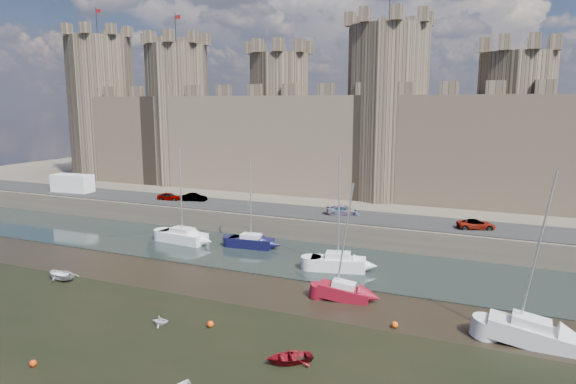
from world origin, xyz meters
name	(u,v)px	position (x,y,z in m)	size (l,w,h in m)	color
ground	(156,375)	(0.00, 0.00, 0.00)	(160.00, 160.00, 0.00)	black
water_channel	(308,259)	(0.00, 24.00, 0.04)	(160.00, 12.00, 0.08)	black
quay	(388,191)	(0.00, 60.00, 1.25)	(160.00, 60.00, 2.50)	#4C443A
road	(339,215)	(0.00, 34.00, 2.55)	(160.00, 7.00, 0.10)	black
castle	(367,131)	(-0.64, 48.00, 11.67)	(108.50, 11.00, 29.00)	#42382B
car_0	(169,197)	(-23.94, 33.89, 3.04)	(1.28, 3.19, 1.09)	gray
car_1	(194,197)	(-20.45, 34.64, 3.05)	(1.17, 3.37, 1.11)	gray
car_2	(343,211)	(0.41, 34.38, 3.07)	(1.59, 3.92, 1.14)	gray
car_3	(476,224)	(15.14, 33.30, 3.04)	(1.78, 3.85, 1.07)	gray
van	(72,183)	(-40.83, 33.50, 3.82)	(6.07, 2.43, 2.65)	white
sailboat_0	(183,236)	(-15.14, 24.28, 0.82)	(5.82, 2.74, 10.54)	white
sailboat_1	(251,241)	(-7.15, 25.51, 0.76)	(4.87, 2.25, 9.48)	black
sailboat_2	(338,262)	(3.86, 21.91, 0.85)	(5.36, 3.05, 10.88)	white
sailboat_4	(344,291)	(6.49, 15.32, 0.71)	(4.21, 2.03, 9.50)	maroon
sailboat_5	(531,332)	(19.88, 12.81, 0.81)	(5.38, 2.24, 11.48)	silver
dinghy_3	(160,321)	(-3.91, 5.54, 0.34)	(1.12, 0.68, 1.29)	silver
dinghy_4	(289,358)	(6.49, 4.35, 0.30)	(2.06, 0.60, 2.88)	maroon
dinghy_6	(61,275)	(-18.20, 10.01, 0.35)	(2.42, 0.70, 3.39)	silver
buoy_1	(211,324)	(-0.52, 6.69, 0.23)	(0.47, 0.47, 0.47)	#F3410A
buoy_3	(395,325)	(11.32, 11.74, 0.24)	(0.47, 0.47, 0.47)	#EE510A
buoy_4	(33,363)	(-7.28, -2.18, 0.21)	(0.43, 0.43, 0.43)	red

